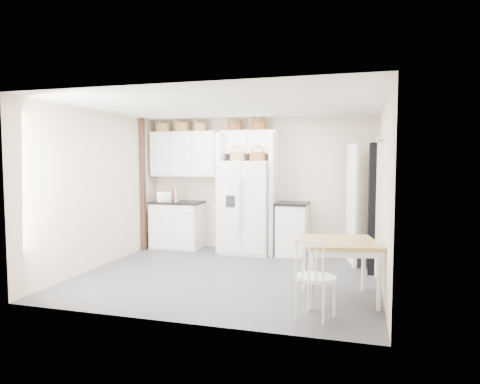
% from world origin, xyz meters
% --- Properties ---
extents(floor, '(4.50, 4.50, 0.00)m').
position_xyz_m(floor, '(0.00, 0.00, 0.00)').
color(floor, '#4F4F54').
rests_on(floor, ground).
extents(ceiling, '(4.50, 4.50, 0.00)m').
position_xyz_m(ceiling, '(0.00, 0.00, 2.60)').
color(ceiling, white).
rests_on(ceiling, wall_back).
extents(wall_back, '(4.50, 0.00, 4.50)m').
position_xyz_m(wall_back, '(0.00, 2.00, 1.30)').
color(wall_back, '#C2AF93').
rests_on(wall_back, floor).
extents(wall_left, '(0.00, 4.00, 4.00)m').
position_xyz_m(wall_left, '(-2.25, 0.00, 1.30)').
color(wall_left, '#C2AF93').
rests_on(wall_left, floor).
extents(wall_right, '(0.00, 4.00, 4.00)m').
position_xyz_m(wall_right, '(2.25, 0.00, 1.30)').
color(wall_right, '#C2AF93').
rests_on(wall_right, floor).
extents(refrigerator, '(0.91, 0.73, 1.76)m').
position_xyz_m(refrigerator, '(-0.15, 1.65, 0.88)').
color(refrigerator, silver).
rests_on(refrigerator, floor).
extents(base_cab_left, '(0.98, 0.62, 0.91)m').
position_xyz_m(base_cab_left, '(-1.62, 1.70, 0.45)').
color(base_cab_left, white).
rests_on(base_cab_left, floor).
extents(base_cab_right, '(0.54, 0.65, 0.95)m').
position_xyz_m(base_cab_right, '(0.72, 1.70, 0.47)').
color(base_cab_right, white).
rests_on(base_cab_right, floor).
extents(dining_table, '(1.09, 1.09, 0.76)m').
position_xyz_m(dining_table, '(1.70, -0.71, 0.38)').
color(dining_table, olive).
rests_on(dining_table, floor).
extents(windsor_chair, '(0.56, 0.54, 0.93)m').
position_xyz_m(windsor_chair, '(1.48, -1.45, 0.47)').
color(windsor_chair, white).
rests_on(windsor_chair, floor).
extents(counter_left, '(1.02, 0.66, 0.04)m').
position_xyz_m(counter_left, '(-1.62, 1.70, 0.93)').
color(counter_left, black).
rests_on(counter_left, base_cab_left).
extents(counter_right, '(0.58, 0.69, 0.04)m').
position_xyz_m(counter_right, '(0.72, 1.70, 0.97)').
color(counter_right, black).
rests_on(counter_right, base_cab_right).
extents(toaster, '(0.32, 0.24, 0.19)m').
position_xyz_m(toaster, '(-1.90, 1.71, 1.05)').
color(toaster, silver).
rests_on(toaster, counter_left).
extents(cookbook_red, '(0.06, 0.18, 0.26)m').
position_xyz_m(cookbook_red, '(-1.62, 1.62, 1.08)').
color(cookbook_red, maroon).
rests_on(cookbook_red, counter_left).
extents(cookbook_cream, '(0.06, 0.18, 0.26)m').
position_xyz_m(cookbook_cream, '(-1.59, 1.62, 1.08)').
color(cookbook_cream, beige).
rests_on(cookbook_cream, counter_left).
extents(basket_upper_a, '(0.31, 0.31, 0.17)m').
position_xyz_m(basket_upper_a, '(-1.98, 1.83, 2.44)').
color(basket_upper_a, olive).
rests_on(basket_upper_a, upper_cabinet).
extents(basket_upper_b, '(0.31, 0.31, 0.18)m').
position_xyz_m(basket_upper_b, '(-1.56, 1.83, 2.44)').
color(basket_upper_b, olive).
rests_on(basket_upper_b, upper_cabinet).
extents(basket_upper_c, '(0.29, 0.29, 0.17)m').
position_xyz_m(basket_upper_c, '(-1.16, 1.83, 2.43)').
color(basket_upper_c, olive).
rests_on(basket_upper_c, upper_cabinet).
extents(basket_bridge_a, '(0.29, 0.29, 0.16)m').
position_xyz_m(basket_bridge_a, '(-0.44, 1.83, 2.43)').
color(basket_bridge_a, brown).
rests_on(basket_bridge_a, bridge_cabinet).
extents(basket_bridge_b, '(0.29, 0.29, 0.16)m').
position_xyz_m(basket_bridge_b, '(0.04, 1.83, 2.43)').
color(basket_bridge_b, brown).
rests_on(basket_bridge_b, bridge_cabinet).
extents(basket_fridge_a, '(0.29, 0.29, 0.15)m').
position_xyz_m(basket_fridge_a, '(-0.31, 1.55, 1.84)').
color(basket_fridge_a, olive).
rests_on(basket_fridge_a, refrigerator).
extents(basket_fridge_b, '(0.29, 0.29, 0.15)m').
position_xyz_m(basket_fridge_b, '(0.08, 1.55, 1.84)').
color(basket_fridge_b, brown).
rests_on(basket_fridge_b, refrigerator).
extents(upper_cabinet, '(1.40, 0.34, 0.90)m').
position_xyz_m(upper_cabinet, '(-1.50, 1.83, 1.90)').
color(upper_cabinet, white).
rests_on(upper_cabinet, wall_back).
extents(bridge_cabinet, '(1.12, 0.34, 0.45)m').
position_xyz_m(bridge_cabinet, '(-0.15, 1.83, 2.12)').
color(bridge_cabinet, white).
rests_on(bridge_cabinet, wall_back).
extents(fridge_panel_left, '(0.08, 0.60, 2.30)m').
position_xyz_m(fridge_panel_left, '(-0.66, 1.70, 1.15)').
color(fridge_panel_left, white).
rests_on(fridge_panel_left, floor).
extents(fridge_panel_right, '(0.08, 0.60, 2.30)m').
position_xyz_m(fridge_panel_right, '(0.36, 1.70, 1.15)').
color(fridge_panel_right, white).
rests_on(fridge_panel_right, floor).
extents(trim_post, '(0.09, 0.09, 2.60)m').
position_xyz_m(trim_post, '(-2.20, 1.35, 1.30)').
color(trim_post, black).
rests_on(trim_post, floor).
extents(doorway_void, '(0.18, 0.85, 2.05)m').
position_xyz_m(doorway_void, '(2.16, 1.00, 1.02)').
color(doorway_void, black).
rests_on(doorway_void, floor).
extents(door_slab, '(0.21, 0.79, 2.05)m').
position_xyz_m(door_slab, '(1.80, 1.33, 1.02)').
color(door_slab, white).
rests_on(door_slab, floor).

